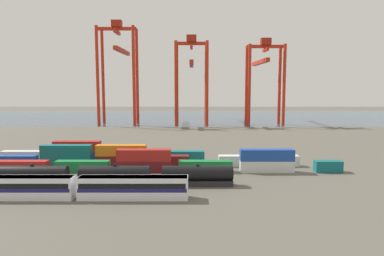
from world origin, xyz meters
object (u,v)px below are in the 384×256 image
object	(u,v)px
passenger_train	(77,186)
freight_tank_row	(75,175)
shipping_container_7	(268,166)
shipping_container_12	(13,161)
shipping_container_2	(23,166)
gantry_crane_west	(120,62)
gantry_crane_central	(193,71)
gantry_crane_east	(265,72)
shipping_container_6	(207,166)

from	to	relation	value
passenger_train	freight_tank_row	distance (m)	8.99
shipping_container_7	shipping_container_12	world-z (taller)	same
freight_tank_row	shipping_container_12	bearing A→B (deg)	140.06
passenger_train	shipping_container_2	bearing A→B (deg)	133.65
gantry_crane_west	shipping_container_2	bearing A→B (deg)	-91.25
gantry_crane_west	gantry_crane_central	xyz separation A→B (m)	(36.25, 0.80, -4.19)
shipping_container_12	gantry_crane_east	xyz separation A→B (m)	(79.88, 97.63, 25.01)
freight_tank_row	gantry_crane_east	xyz separation A→B (m)	(59.22, 114.92, 24.30)
gantry_crane_central	gantry_crane_east	distance (m)	36.25
shipping_container_2	shipping_container_6	distance (m)	41.77
shipping_container_7	shipping_container_12	bearing A→B (deg)	174.25
freight_tank_row	shipping_container_7	world-z (taller)	freight_tank_row
freight_tank_row	shipping_container_12	world-z (taller)	freight_tank_row
shipping_container_2	shipping_container_12	distance (m)	8.00
shipping_container_12	gantry_crane_central	xyz separation A→B (m)	(43.63, 97.43, 25.28)
passenger_train	shipping_container_12	world-z (taller)	passenger_train
passenger_train	gantry_crane_central	size ratio (longest dim) A/B	0.89
passenger_train	shipping_container_7	distance (m)	41.89
passenger_train	shipping_container_12	bearing A→B (deg)	132.82
shipping_container_7	gantry_crane_central	xyz separation A→B (m)	(-17.21, 103.56, 25.28)
passenger_train	gantry_crane_east	world-z (taller)	gantry_crane_east
freight_tank_row	shipping_container_6	distance (m)	28.55
shipping_container_2	shipping_container_7	world-z (taller)	same
shipping_container_6	gantry_crane_central	distance (m)	106.65
gantry_crane_central	freight_tank_row	bearing A→B (deg)	-101.33
gantry_crane_west	gantry_crane_east	xyz separation A→B (m)	(72.49, 1.00, -4.46)
gantry_crane_west	gantry_crane_central	distance (m)	36.50
shipping_container_2	freight_tank_row	bearing A→B (deg)	-35.76
shipping_container_2	gantry_crane_central	bearing A→B (deg)	69.61
gantry_crane_central	gantry_crane_east	xyz separation A→B (m)	(36.25, 0.20, -0.27)
shipping_container_12	gantry_crane_west	bearing A→B (deg)	85.63
passenger_train	shipping_container_6	distance (m)	30.29
gantry_crane_west	gantry_crane_central	world-z (taller)	gantry_crane_west
shipping_container_6	passenger_train	bearing A→B (deg)	-139.72
freight_tank_row	gantry_crane_west	bearing A→B (deg)	96.64
freight_tank_row	shipping_container_2	bearing A→B (deg)	144.24
gantry_crane_west	gantry_crane_central	size ratio (longest dim) A/B	1.16
shipping_container_6	gantry_crane_west	xyz separation A→B (m)	(-39.53, 102.75, 29.47)
gantry_crane_west	gantry_crane_central	bearing A→B (deg)	1.27
shipping_container_12	gantry_crane_west	xyz separation A→B (m)	(7.38, 96.63, 29.47)
freight_tank_row	shipping_container_7	distance (m)	41.72
gantry_crane_west	shipping_container_12	bearing A→B (deg)	-94.37
freight_tank_row	shipping_container_6	xyz separation A→B (m)	(26.26, 11.17, -0.70)
shipping_container_6	gantry_crane_east	xyz separation A→B (m)	(32.96, 103.75, 25.01)
passenger_train	freight_tank_row	bearing A→B (deg)	110.62
shipping_container_7	gantry_crane_east	size ratio (longest dim) A/B	0.29
shipping_container_2	shipping_container_7	bearing A→B (deg)	0.00
freight_tank_row	shipping_container_12	size ratio (longest dim) A/B	5.16
freight_tank_row	gantry_crane_central	xyz separation A→B (m)	(22.98, 114.72, 24.58)
passenger_train	shipping_container_7	size ratio (longest dim) A/B	3.20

